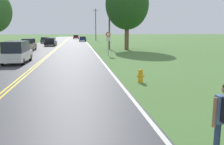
{
  "coord_description": "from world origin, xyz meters",
  "views": [
    {
      "loc": [
        3.51,
        -2.51,
        2.88
      ],
      "look_at": [
        5.09,
        8.52,
        0.92
      ],
      "focal_mm": 38.0,
      "sensor_mm": 36.0,
      "label": 1
    }
  ],
  "objects_px": {
    "fire_hydrant": "(141,76)",
    "car_dark_blue_hatchback_distant": "(83,39)",
    "car_black_sedan_mid_far": "(51,42)",
    "car_dark_grey_hatchback_receding": "(45,40)",
    "car_champagne_suv_mid_near": "(29,44)",
    "tree_left_verge": "(127,5)",
    "traffic_sign": "(108,38)",
    "car_white_van_approaching": "(17,52)",
    "car_maroon_hatchback_horizon": "(76,37)"
  },
  "relations": [
    {
      "from": "fire_hydrant",
      "to": "car_maroon_hatchback_horizon",
      "type": "xyz_separation_m",
      "value": [
        -4.08,
        75.2,
        0.37
      ]
    },
    {
      "from": "fire_hydrant",
      "to": "tree_left_verge",
      "type": "height_order",
      "value": "tree_left_verge"
    },
    {
      "from": "car_white_van_approaching",
      "to": "car_black_sedan_mid_far",
      "type": "distance_m",
      "value": 24.96
    },
    {
      "from": "car_dark_blue_hatchback_distant",
      "to": "traffic_sign",
      "type": "bearing_deg",
      "value": 1.88
    },
    {
      "from": "car_dark_grey_hatchback_receding",
      "to": "car_maroon_hatchback_horizon",
      "type": "bearing_deg",
      "value": -12.66
    },
    {
      "from": "car_champagne_suv_mid_near",
      "to": "car_black_sedan_mid_far",
      "type": "bearing_deg",
      "value": -12.1
    },
    {
      "from": "tree_left_verge",
      "to": "car_dark_grey_hatchback_receding",
      "type": "xyz_separation_m",
      "value": [
        -15.05,
        22.06,
        -5.98
      ]
    },
    {
      "from": "fire_hydrant",
      "to": "traffic_sign",
      "type": "bearing_deg",
      "value": 89.83
    },
    {
      "from": "car_black_sedan_mid_far",
      "to": "car_champagne_suv_mid_near",
      "type": "bearing_deg",
      "value": 170.96
    },
    {
      "from": "car_white_van_approaching",
      "to": "car_dark_grey_hatchback_receding",
      "type": "bearing_deg",
      "value": 4.12
    },
    {
      "from": "car_champagne_suv_mid_near",
      "to": "car_dark_grey_hatchback_receding",
      "type": "xyz_separation_m",
      "value": [
        -0.47,
        21.72,
        -0.16
      ]
    },
    {
      "from": "car_maroon_hatchback_horizon",
      "to": "tree_left_verge",
      "type": "bearing_deg",
      "value": 10.5
    },
    {
      "from": "car_black_sedan_mid_far",
      "to": "car_dark_blue_hatchback_distant",
      "type": "relative_size",
      "value": 1.3
    },
    {
      "from": "fire_hydrant",
      "to": "traffic_sign",
      "type": "height_order",
      "value": "traffic_sign"
    },
    {
      "from": "car_white_van_approaching",
      "to": "car_black_sedan_mid_far",
      "type": "bearing_deg",
      "value": 0.08
    },
    {
      "from": "fire_hydrant",
      "to": "tree_left_verge",
      "type": "bearing_deg",
      "value": 80.29
    },
    {
      "from": "traffic_sign",
      "to": "car_dark_blue_hatchback_distant",
      "type": "height_order",
      "value": "traffic_sign"
    },
    {
      "from": "fire_hydrant",
      "to": "car_white_van_approaching",
      "type": "distance_m",
      "value": 13.09
    },
    {
      "from": "fire_hydrant",
      "to": "car_maroon_hatchback_horizon",
      "type": "distance_m",
      "value": 75.32
    },
    {
      "from": "fire_hydrant",
      "to": "car_champagne_suv_mid_near",
      "type": "distance_m",
      "value": 25.81
    },
    {
      "from": "traffic_sign",
      "to": "car_white_van_approaching",
      "type": "bearing_deg",
      "value": -149.52
    },
    {
      "from": "fire_hydrant",
      "to": "car_dark_grey_hatchback_receding",
      "type": "bearing_deg",
      "value": 103.76
    },
    {
      "from": "tree_left_verge",
      "to": "car_dark_blue_hatchback_distant",
      "type": "height_order",
      "value": "tree_left_verge"
    },
    {
      "from": "fire_hydrant",
      "to": "car_maroon_hatchback_horizon",
      "type": "relative_size",
      "value": 0.2
    },
    {
      "from": "car_dark_blue_hatchback_distant",
      "to": "car_maroon_hatchback_horizon",
      "type": "xyz_separation_m",
      "value": [
        -1.91,
        21.85,
        0.02
      ]
    },
    {
      "from": "traffic_sign",
      "to": "car_dark_blue_hatchback_distant",
      "type": "relative_size",
      "value": 0.77
    },
    {
      "from": "car_white_van_approaching",
      "to": "car_dark_blue_hatchback_distant",
      "type": "height_order",
      "value": "car_white_van_approaching"
    },
    {
      "from": "traffic_sign",
      "to": "car_black_sedan_mid_far",
      "type": "xyz_separation_m",
      "value": [
        -8.72,
        19.66,
        -1.31
      ]
    },
    {
      "from": "tree_left_verge",
      "to": "car_dark_blue_hatchback_distant",
      "type": "relative_size",
      "value": 2.93
    },
    {
      "from": "car_white_van_approaching",
      "to": "traffic_sign",
      "type": "bearing_deg",
      "value": -58.8
    },
    {
      "from": "car_champagne_suv_mid_near",
      "to": "car_dark_blue_hatchback_distant",
      "type": "distance_m",
      "value": 31.01
    },
    {
      "from": "tree_left_verge",
      "to": "car_black_sedan_mid_far",
      "type": "distance_m",
      "value": 17.98
    },
    {
      "from": "car_white_van_approaching",
      "to": "car_champagne_suv_mid_near",
      "type": "relative_size",
      "value": 1.18
    },
    {
      "from": "traffic_sign",
      "to": "fire_hydrant",
      "type": "bearing_deg",
      "value": -90.17
    },
    {
      "from": "car_dark_grey_hatchback_receding",
      "to": "car_maroon_hatchback_horizon",
      "type": "relative_size",
      "value": 1.08
    },
    {
      "from": "tree_left_verge",
      "to": "car_black_sedan_mid_far",
      "type": "xyz_separation_m",
      "value": [
        -12.65,
        11.31,
        -5.96
      ]
    },
    {
      "from": "fire_hydrant",
      "to": "tree_left_verge",
      "type": "distance_m",
      "value": 24.36
    },
    {
      "from": "car_champagne_suv_mid_near",
      "to": "tree_left_verge",
      "type": "bearing_deg",
      "value": -93.45
    },
    {
      "from": "car_champagne_suv_mid_near",
      "to": "car_maroon_hatchback_horizon",
      "type": "bearing_deg",
      "value": -9.31
    },
    {
      "from": "car_dark_grey_hatchback_receding",
      "to": "car_black_sedan_mid_far",
      "type": "bearing_deg",
      "value": -166.92
    },
    {
      "from": "car_black_sedan_mid_far",
      "to": "car_dark_blue_hatchback_distant",
      "type": "distance_m",
      "value": 19.96
    },
    {
      "from": "fire_hydrant",
      "to": "car_dark_blue_hatchback_distant",
      "type": "relative_size",
      "value": 0.21
    },
    {
      "from": "traffic_sign",
      "to": "car_dark_grey_hatchback_receding",
      "type": "bearing_deg",
      "value": 110.09
    },
    {
      "from": "tree_left_verge",
      "to": "car_maroon_hatchback_horizon",
      "type": "xyz_separation_m",
      "value": [
        -8.04,
        52.03,
        -5.99
      ]
    },
    {
      "from": "car_champagne_suv_mid_near",
      "to": "car_maroon_hatchback_horizon",
      "type": "relative_size",
      "value": 1.06
    },
    {
      "from": "car_white_van_approaching",
      "to": "car_champagne_suv_mid_near",
      "type": "xyz_separation_m",
      "value": [
        -1.66,
        13.99,
        -0.08
      ]
    },
    {
      "from": "traffic_sign",
      "to": "car_dark_blue_hatchback_distant",
      "type": "xyz_separation_m",
      "value": [
        -2.22,
        38.53,
        -1.36
      ]
    },
    {
      "from": "car_white_van_approaching",
      "to": "car_black_sedan_mid_far",
      "type": "relative_size",
      "value": 1.01
    },
    {
      "from": "car_dark_grey_hatchback_receding",
      "to": "car_dark_blue_hatchback_distant",
      "type": "distance_m",
      "value": 12.05
    },
    {
      "from": "car_black_sedan_mid_far",
      "to": "car_dark_grey_hatchback_receding",
      "type": "distance_m",
      "value": 11.02
    }
  ]
}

